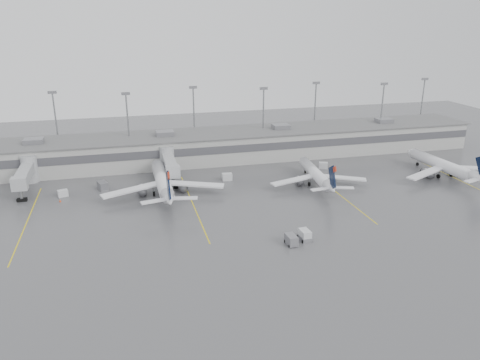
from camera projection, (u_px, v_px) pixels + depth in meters
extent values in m
plane|color=#4C4C4E|center=(305.00, 243.00, 88.16)|extent=(260.00, 260.00, 0.00)
cube|color=#A9A9A4|center=(233.00, 145.00, 139.85)|extent=(150.00, 16.00, 8.00)
cube|color=#47474C|center=(240.00, 149.00, 132.17)|extent=(150.00, 0.15, 2.20)
cube|color=#606060|center=(233.00, 132.00, 138.52)|extent=(152.00, 17.00, 0.30)
cube|color=slate|center=(34.00, 141.00, 125.34)|extent=(5.00, 4.00, 1.30)
cube|color=slate|center=(384.00, 121.00, 150.02)|extent=(5.00, 4.00, 1.30)
cylinder|color=gray|center=(57.00, 128.00, 134.81)|extent=(0.44, 0.44, 20.00)
cube|color=slate|center=(52.00, 92.00, 131.44)|extent=(2.40, 0.50, 0.80)
cylinder|color=gray|center=(129.00, 130.00, 132.65)|extent=(0.44, 0.44, 20.00)
cube|color=slate|center=(126.00, 94.00, 129.28)|extent=(2.40, 0.50, 0.80)
cylinder|color=gray|center=(194.00, 121.00, 144.21)|extent=(0.44, 0.44, 20.00)
cube|color=slate|center=(193.00, 87.00, 140.84)|extent=(2.40, 0.50, 0.80)
cylinder|color=gray|center=(263.00, 122.00, 142.05)|extent=(0.44, 0.44, 20.00)
cube|color=slate|center=(264.00, 88.00, 138.68)|extent=(2.40, 0.50, 0.80)
cylinder|color=gray|center=(315.00, 114.00, 153.61)|extent=(0.44, 0.44, 20.00)
cube|color=slate|center=(316.00, 83.00, 150.24)|extent=(2.40, 0.50, 0.80)
cylinder|color=gray|center=(381.00, 116.00, 151.45)|extent=(0.44, 0.44, 20.00)
cube|color=slate|center=(384.00, 84.00, 148.08)|extent=(2.40, 0.50, 0.80)
cylinder|color=gray|center=(421.00, 109.00, 163.01)|extent=(0.44, 0.44, 20.00)
cube|color=slate|center=(425.00, 79.00, 159.64)|extent=(2.40, 0.50, 0.80)
cylinder|color=gray|center=(30.00, 169.00, 119.66)|extent=(4.00, 4.00, 7.00)
cube|color=gray|center=(25.00, 174.00, 113.46)|extent=(2.80, 13.00, 2.60)
cube|color=gray|center=(19.00, 184.00, 106.60)|extent=(3.40, 2.40, 3.00)
cylinder|color=gray|center=(21.00, 196.00, 107.56)|extent=(0.70, 0.70, 2.80)
cube|color=black|center=(22.00, 200.00, 107.91)|extent=(2.20, 1.20, 0.70)
cylinder|color=gray|center=(167.00, 159.00, 127.89)|extent=(4.00, 4.00, 7.00)
cube|color=gray|center=(170.00, 163.00, 121.68)|extent=(2.80, 13.00, 2.60)
cube|color=gray|center=(173.00, 172.00, 114.83)|extent=(3.40, 2.40, 3.00)
cylinder|color=gray|center=(173.00, 183.00, 115.78)|extent=(0.70, 0.70, 2.80)
cube|color=black|center=(174.00, 187.00, 116.13)|extent=(2.20, 1.20, 0.70)
cube|color=yellow|center=(27.00, 221.00, 97.76)|extent=(0.25, 40.00, 0.01)
cube|color=yellow|center=(193.00, 205.00, 105.98)|extent=(0.25, 40.00, 0.01)
cube|color=yellow|center=(335.00, 191.00, 114.21)|extent=(0.25, 40.00, 0.01)
cube|color=yellow|center=(458.00, 179.00, 122.43)|extent=(0.25, 40.00, 0.01)
cylinder|color=white|center=(162.00, 180.00, 112.61)|extent=(3.41, 23.57, 3.21)
cone|color=white|center=(157.00, 164.00, 124.72)|extent=(3.24, 3.02, 3.21)
cone|color=white|center=(169.00, 199.00, 99.49)|extent=(3.26, 5.38, 3.21)
cube|color=white|center=(131.00, 190.00, 108.34)|extent=(14.08, 7.05, 0.37)
cube|color=white|center=(195.00, 184.00, 111.98)|extent=(14.11, 6.84, 0.37)
cube|color=black|center=(168.00, 186.00, 97.97)|extent=(0.37, 6.03, 7.00)
cube|color=#AE210D|center=(168.00, 176.00, 95.79)|extent=(0.34, 2.17, 2.03)
cylinder|color=black|center=(159.00, 178.00, 122.30)|extent=(0.38, 0.97, 0.96)
cylinder|color=black|center=(154.00, 194.00, 110.98)|extent=(0.49, 1.18, 1.18)
cylinder|color=black|center=(173.00, 192.00, 112.07)|extent=(0.49, 1.18, 1.18)
cylinder|color=white|center=(315.00, 173.00, 118.90)|extent=(4.68, 20.19, 2.73)
cone|color=white|center=(303.00, 160.00, 129.43)|extent=(2.97, 2.80, 2.73)
cone|color=white|center=(331.00, 188.00, 107.50)|extent=(3.16, 4.80, 2.73)
cube|color=white|center=(293.00, 180.00, 115.85)|extent=(12.06, 4.85, 0.32)
cube|color=white|center=(342.00, 178.00, 117.69)|extent=(11.79, 6.91, 0.32)
cube|color=black|center=(332.00, 178.00, 106.20)|extent=(0.77, 5.13, 5.95)
cube|color=#AE210D|center=(335.00, 169.00, 104.32)|extent=(0.45, 1.86, 1.73)
cylinder|color=black|center=(305.00, 172.00, 127.31)|extent=(0.40, 0.85, 0.82)
cylinder|color=black|center=(309.00, 184.00, 117.67)|extent=(0.51, 1.04, 1.00)
cylinder|color=black|center=(324.00, 183.00, 118.22)|extent=(0.51, 1.04, 1.00)
cylinder|color=white|center=(441.00, 164.00, 124.83)|extent=(4.59, 22.29, 3.02)
cone|color=white|center=(411.00, 152.00, 135.99)|extent=(3.21, 3.03, 3.02)
cone|color=white|center=(480.00, 179.00, 112.72)|extent=(3.37, 5.23, 3.02)
cube|color=white|center=(426.00, 173.00, 120.46)|extent=(13.10, 7.34, 0.35)
cube|color=white|center=(469.00, 168.00, 124.68)|extent=(13.33, 5.68, 0.35)
cylinder|color=black|center=(417.00, 164.00, 133.78)|extent=(0.42, 0.93, 0.91)
cylinder|color=black|center=(438.00, 176.00, 123.21)|extent=(0.53, 1.14, 1.11)
cylinder|color=black|center=(451.00, 175.00, 124.47)|extent=(0.53, 1.14, 1.11)
cube|color=silver|center=(305.00, 235.00, 89.01)|extent=(1.84, 2.80, 2.03)
cube|color=slate|center=(305.00, 238.00, 89.22)|extent=(2.09, 3.26, 0.79)
cylinder|color=black|center=(298.00, 236.00, 90.00)|extent=(0.28, 0.64, 0.63)
cylinder|color=black|center=(306.00, 235.00, 90.52)|extent=(0.28, 0.64, 0.63)
cylinder|color=black|center=(303.00, 241.00, 87.97)|extent=(0.28, 0.64, 0.63)
cylinder|color=black|center=(312.00, 240.00, 88.49)|extent=(0.28, 0.64, 0.63)
cube|color=slate|center=(291.00, 240.00, 87.16)|extent=(1.87, 3.07, 1.81)
cylinder|color=black|center=(285.00, 241.00, 88.14)|extent=(0.27, 0.61, 0.60)
cylinder|color=black|center=(297.00, 245.00, 86.66)|extent=(0.27, 0.61, 0.60)
cube|color=silver|center=(63.00, 193.00, 110.69)|extent=(2.55, 2.04, 1.58)
cube|color=silver|center=(227.00, 177.00, 121.72)|extent=(2.62, 1.82, 1.79)
cube|color=silver|center=(323.00, 165.00, 131.25)|extent=(2.82, 2.42, 1.68)
cube|color=slate|center=(103.00, 186.00, 115.08)|extent=(2.88, 3.59, 1.95)
cone|color=#F23D05|center=(60.00, 201.00, 107.57)|extent=(0.40, 0.40, 0.63)
cone|color=#F23D05|center=(161.00, 183.00, 118.98)|extent=(0.41, 0.41, 0.64)
cone|color=#F23D05|center=(318.00, 174.00, 125.42)|extent=(0.45, 0.45, 0.72)
cone|color=#F23D05|center=(446.00, 167.00, 131.63)|extent=(0.50, 0.50, 0.79)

